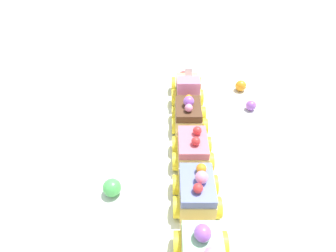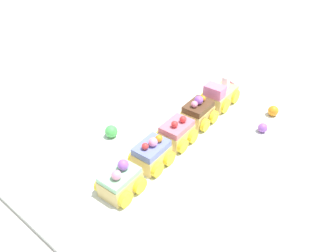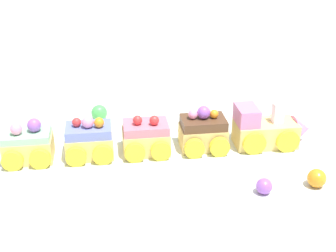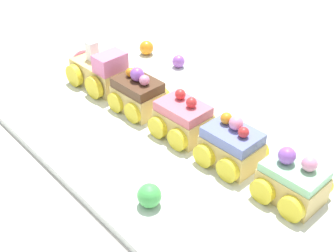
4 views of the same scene
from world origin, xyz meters
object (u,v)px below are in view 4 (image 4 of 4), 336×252
(gumball_green, at_px, (149,196))
(gumball_purple, at_px, (178,61))
(cake_car_chocolate, at_px, (139,94))
(cake_car_strawberry, at_px, (183,120))
(cake_train_locomotive, at_px, (96,70))
(gumball_orange, at_px, (146,48))
(cake_car_blueberry, at_px, (232,147))
(cake_car_mint, at_px, (292,182))

(gumball_green, relative_size, gumball_purple, 1.29)
(cake_car_chocolate, height_order, cake_car_strawberry, cake_car_chocolate)
(cake_train_locomotive, bearing_deg, gumball_orange, -79.51)
(cake_car_chocolate, relative_size, gumball_orange, 2.84)
(gumball_purple, bearing_deg, gumball_green, 132.30)
(cake_car_chocolate, xyz_separation_m, cake_car_strawberry, (-0.09, -0.01, -0.00))
(gumball_purple, bearing_deg, gumball_orange, 7.83)
(gumball_green, distance_m, gumball_purple, 0.36)
(cake_car_blueberry, bearing_deg, gumball_green, 83.42)
(cake_train_locomotive, height_order, gumball_purple, cake_train_locomotive)
(cake_car_blueberry, bearing_deg, cake_train_locomotive, 0.04)
(cake_car_strawberry, xyz_separation_m, cake_car_blueberry, (-0.09, -0.00, 0.00))
(cake_car_chocolate, bearing_deg, gumball_green, 141.92)
(cake_car_chocolate, distance_m, gumball_orange, 0.19)
(gumball_purple, relative_size, gumball_orange, 0.85)
(gumball_purple, bearing_deg, cake_car_strawberry, 139.57)
(gumball_green, xyz_separation_m, gumball_orange, (0.32, -0.25, -0.00))
(cake_train_locomotive, relative_size, gumball_orange, 4.80)
(cake_car_mint, relative_size, gumball_purple, 3.33)
(cake_car_mint, height_order, gumball_purple, cake_car_mint)
(cake_car_chocolate, xyz_separation_m, cake_car_blueberry, (-0.18, -0.01, -0.00))
(cake_car_mint, relative_size, gumball_orange, 2.84)
(gumball_orange, bearing_deg, cake_train_locomotive, 103.46)
(cake_car_blueberry, distance_m, gumball_purple, 0.28)
(cake_car_chocolate, bearing_deg, cake_car_mint, -179.92)
(cake_car_chocolate, relative_size, cake_car_blueberry, 1.00)
(gumball_green, bearing_deg, cake_car_mint, -126.65)
(cake_car_strawberry, xyz_separation_m, cake_car_mint, (-0.18, -0.01, 0.00))
(cake_car_chocolate, xyz_separation_m, cake_car_mint, (-0.28, -0.01, -0.00))
(cake_train_locomotive, xyz_separation_m, gumball_green, (-0.29, 0.12, -0.01))
(gumball_orange, bearing_deg, cake_car_mint, 164.82)
(cake_car_chocolate, xyz_separation_m, gumball_orange, (0.14, -0.13, -0.01))
(cake_train_locomotive, height_order, cake_car_blueberry, cake_train_locomotive)
(cake_car_chocolate, height_order, cake_car_blueberry, cake_car_chocolate)
(gumball_green, bearing_deg, gumball_purple, -47.70)
(cake_car_blueberry, xyz_separation_m, gumball_purple, (0.25, -0.13, -0.01))
(gumball_green, bearing_deg, cake_car_blueberry, -93.61)
(cake_car_blueberry, bearing_deg, cake_car_chocolate, 0.15)
(cake_car_chocolate, xyz_separation_m, gumball_green, (-0.18, 0.12, -0.01))
(cake_car_chocolate, bearing_deg, gumball_purple, -68.31)
(cake_car_blueberry, bearing_deg, cake_car_strawberry, 0.04)
(cake_train_locomotive, bearing_deg, cake_car_chocolate, 179.86)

